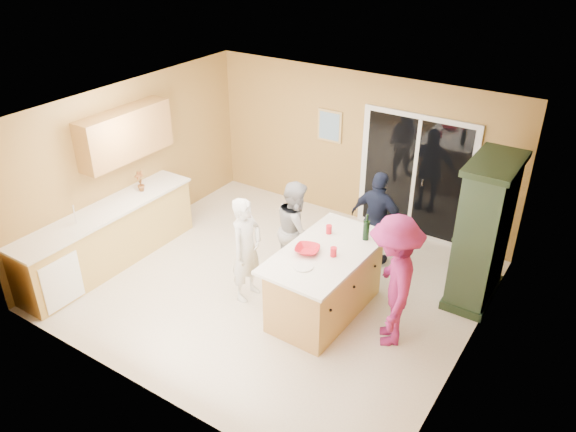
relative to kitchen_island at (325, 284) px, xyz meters
The scene contains 22 objects.
floor 1.02m from the kitchen_island, behind, with size 5.50×5.50×0.00m, color beige.
ceiling 2.33m from the kitchen_island, behind, with size 5.50×5.00×0.10m, color white.
wall_back 2.92m from the kitchen_island, 108.79° to the left, with size 5.50×0.10×2.60m, color tan.
wall_front 2.66m from the kitchen_island, 110.92° to the right, with size 5.50×0.10×2.60m, color tan.
wall_left 3.75m from the kitchen_island, behind, with size 0.10×5.00×2.60m, color tan.
wall_right 2.04m from the kitchen_island, ahead, with size 0.10×5.00×2.60m, color tan.
left_cabinet_run 3.47m from the kitchen_island, 164.89° to the right, with size 0.65×3.05×1.24m.
upper_cabinets 3.75m from the kitchen_island, behind, with size 0.35×1.60×0.75m, color tan.
sliding_door 2.68m from the kitchen_island, 86.71° to the left, with size 1.90×0.07×2.10m.
framed_picture 3.21m from the kitchen_island, 118.94° to the left, with size 0.46×0.04×0.56m.
kitchen_island is the anchor object (origin of this frame).
green_hutch 2.22m from the kitchen_island, 42.39° to the left, with size 0.60×1.14×2.09m.
woman_white 1.16m from the kitchen_island, 165.86° to the right, with size 0.56×0.37×1.53m, color silver.
woman_grey 1.06m from the kitchen_island, 144.64° to the left, with size 0.73×0.57×1.50m, color #A3A2A5.
woman_navy 1.51m from the kitchen_island, 87.98° to the left, with size 0.89×0.37×1.52m, color #182036.
woman_magenta 1.05m from the kitchen_island, ahead, with size 1.14×0.66×1.76m, color #942067.
serving_bowl 0.61m from the kitchen_island, 138.26° to the right, with size 0.32×0.32×0.08m, color red.
tulip_vase 3.41m from the kitchen_island, behind, with size 0.18×0.12×0.35m, color #B61216.
tumbler_near 0.73m from the kitchen_island, 115.35° to the left, with size 0.08×0.08×0.12m, color red.
tumbler_far 0.60m from the kitchen_island, 22.77° to the right, with size 0.08×0.08×0.12m, color red.
wine_bottle 0.90m from the kitchen_island, 61.24° to the left, with size 0.09×0.09×0.37m.
white_plate 0.72m from the kitchen_island, 95.91° to the right, with size 0.25×0.25×0.02m, color silver.
Camera 1 is at (3.83, -5.55, 4.85)m, focal length 35.00 mm.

